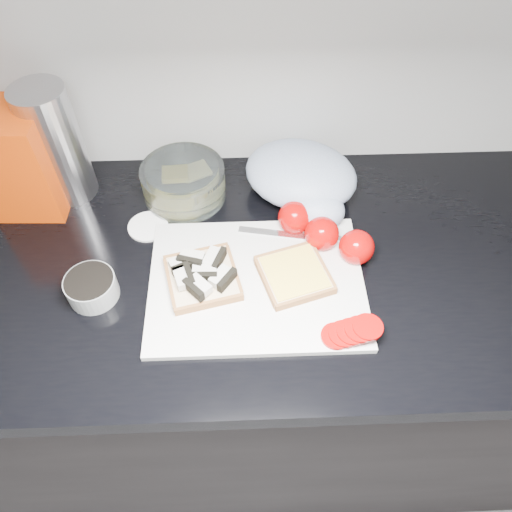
{
  "coord_description": "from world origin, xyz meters",
  "views": [
    {
      "loc": [
        0.11,
        0.6,
        1.67
      ],
      "look_at": [
        0.13,
        1.17,
        0.95
      ],
      "focal_mm": 35.0,
      "sensor_mm": 36.0,
      "label": 1
    }
  ],
  "objects_px": {
    "glass_bowl": "(184,182)",
    "steel_canister": "(56,145)",
    "bread_bag": "(20,160)",
    "cutting_board": "(257,283)"
  },
  "relations": [
    {
      "from": "cutting_board",
      "to": "steel_canister",
      "type": "height_order",
      "value": "steel_canister"
    },
    {
      "from": "glass_bowl",
      "to": "bread_bag",
      "type": "distance_m",
      "value": 0.32
    },
    {
      "from": "cutting_board",
      "to": "bread_bag",
      "type": "relative_size",
      "value": 1.78
    },
    {
      "from": "glass_bowl",
      "to": "cutting_board",
      "type": "bearing_deg",
      "value": -59.25
    },
    {
      "from": "glass_bowl",
      "to": "steel_canister",
      "type": "bearing_deg",
      "value": 174.7
    },
    {
      "from": "glass_bowl",
      "to": "steel_canister",
      "type": "relative_size",
      "value": 0.7
    },
    {
      "from": "cutting_board",
      "to": "bread_bag",
      "type": "distance_m",
      "value": 0.53
    },
    {
      "from": "glass_bowl",
      "to": "steel_canister",
      "type": "height_order",
      "value": "steel_canister"
    },
    {
      "from": "glass_bowl",
      "to": "bread_bag",
      "type": "relative_size",
      "value": 0.79
    },
    {
      "from": "bread_bag",
      "to": "steel_canister",
      "type": "height_order",
      "value": "steel_canister"
    }
  ]
}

